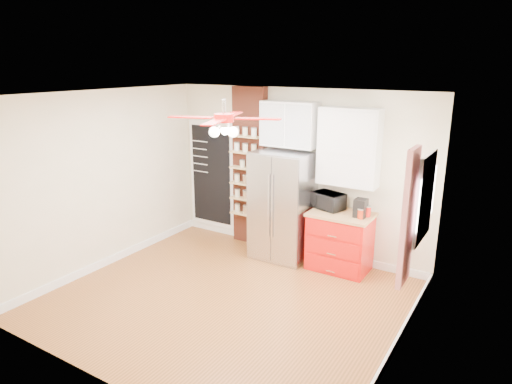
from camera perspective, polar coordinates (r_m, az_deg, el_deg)
The scene contains 21 objects.
floor at distance 6.33m, azimuth -3.60°, elevation -13.19°, with size 4.50×4.50×0.00m, color #995627.
ceiling at distance 5.55m, azimuth -4.09°, elevation 11.99°, with size 4.50×4.50×0.00m, color white.
wall_back at distance 7.46m, azimuth 5.10°, elevation 2.46°, with size 4.50×0.02×2.70m, color beige.
wall_front at distance 4.43m, azimuth -19.11°, elevation -7.96°, with size 4.50×0.02×2.70m, color beige.
wall_left at distance 7.29m, azimuth -18.42°, elevation 1.39°, with size 0.02×4.00×2.70m, color beige.
wall_right at distance 4.91m, azimuth 18.21°, elevation -5.48°, with size 0.02×4.00×2.70m, color beige.
chalkboard at distance 8.36m, azimuth -5.53°, elevation 2.16°, with size 0.95×0.05×1.95m.
brick_pillar at distance 7.79m, azimuth -0.77°, elevation 3.12°, with size 0.60×0.16×2.70m, color brown.
fridge at distance 7.29m, azimuth 3.35°, elevation -1.70°, with size 0.90×0.70×1.75m, color silver.
upper_glass_cabinet at distance 7.18m, azimuth 4.26°, elevation 8.46°, with size 0.90×0.35×0.70m, color white.
red_cabinet at distance 7.10m, azimuth 10.43°, elevation -6.07°, with size 0.94×0.64×0.90m.
upper_shelf_unit at distance 6.86m, azimuth 11.55°, elevation 5.51°, with size 0.90×0.30×1.15m, color white.
window at distance 5.70m, azimuth 20.38°, elevation -0.65°, with size 0.04×0.75×1.05m, color white.
curtain at distance 5.22m, azimuth 18.50°, elevation -3.09°, with size 0.06×0.40×1.55m, color red.
ceiling_fan at distance 5.57m, azimuth -4.03°, elevation 9.16°, with size 1.40×1.40×0.44m.
toaster_oven at distance 7.08m, azimuth 9.05°, elevation -1.10°, with size 0.46×0.31×0.26m, color black.
coffee_maker at distance 6.80m, azimuth 12.95°, elevation -1.96°, with size 0.17×0.19×0.27m, color black.
canister_left at distance 6.75m, azimuth 12.99°, elevation -2.70°, with size 0.10×0.10×0.13m, color #AD2409.
canister_right at distance 6.86m, azimuth 13.71°, elevation -2.39°, with size 0.11×0.11×0.15m, color red.
pantry_jar_oats at distance 7.68m, azimuth -1.70°, elevation 3.53°, with size 0.09×0.09×0.11m, color beige.
pantry_jar_beans at distance 7.60m, azimuth -0.77°, elevation 3.43°, with size 0.09×0.09×0.12m, color olive.
Camera 1 is at (3.22, -4.50, 3.07)m, focal length 32.00 mm.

